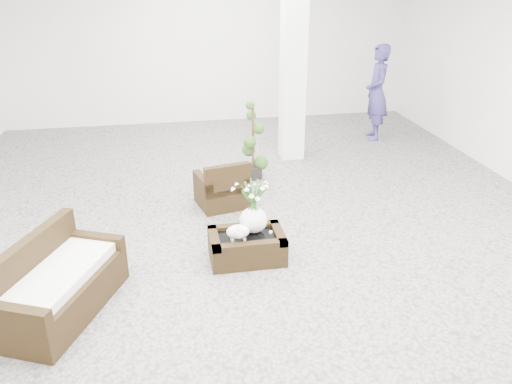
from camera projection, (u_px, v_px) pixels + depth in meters
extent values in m
plane|color=gray|center=(255.00, 231.00, 7.07)|extent=(11.00, 11.00, 0.00)
cube|color=white|center=(293.00, 62.00, 9.08)|extent=(0.40, 0.40, 3.50)
cube|color=#31210E|center=(247.00, 247.00, 6.35)|extent=(0.90, 0.60, 0.31)
ellipsoid|color=white|center=(238.00, 233.00, 6.13)|extent=(0.28, 0.23, 0.21)
cylinder|color=white|center=(271.00, 232.00, 6.34)|extent=(0.04, 0.04, 0.03)
cube|color=#31210E|center=(221.00, 182.00, 7.69)|extent=(0.81, 0.79, 0.73)
cube|color=#31210E|center=(59.00, 278.00, 5.28)|extent=(1.28, 1.68, 0.81)
imported|color=navy|center=(377.00, 93.00, 10.41)|extent=(0.56, 0.76, 1.90)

